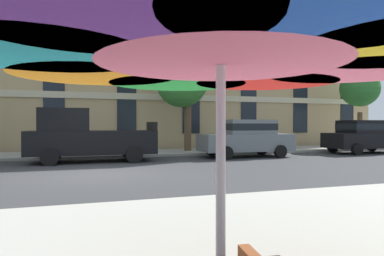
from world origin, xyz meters
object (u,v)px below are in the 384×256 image
Objects in this scene: pickup_black at (87,137)px; street_tree_right at (360,88)px; patio_umbrella at (221,21)px; sedan_gray at (246,137)px; street_tree_middle at (184,81)px; sedan_black at (364,136)px.

pickup_black is 16.86m from street_tree_right.
patio_umbrella is at bearing -135.89° from street_tree_right.
sedan_gray is 9.91m from street_tree_right.
patio_umbrella is at bearing -105.24° from street_tree_middle.
street_tree_right is (9.15, 2.51, 2.88)m from sedan_gray.
patio_umbrella is at bearing -136.95° from sedan_black.
sedan_gray is 1.00× the size of sedan_black.
sedan_black is (14.34, -0.00, -0.08)m from pickup_black.
street_tree_middle is at bearing 127.45° from sedan_gray.
street_tree_middle is (-9.33, 2.97, 2.97)m from sedan_black.
pickup_black is at bearing 93.37° from patio_umbrella.
patio_umbrella is (-13.60, -12.70, 1.23)m from sedan_black.
street_tree_right reaches higher than pickup_black.
sedan_gray is (7.29, -0.00, -0.08)m from pickup_black.
street_tree_middle is (-2.27, 2.97, 2.97)m from sedan_gray.
pickup_black is at bearing 180.00° from sedan_black.
sedan_gray is at bearing -164.67° from street_tree_right.
patio_umbrella reaches higher than pickup_black.
sedan_black is 18.65m from patio_umbrella.
pickup_black is at bearing -149.40° from street_tree_middle.
sedan_gray is 7.06m from sedan_black.
street_tree_middle reaches higher than sedan_black.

